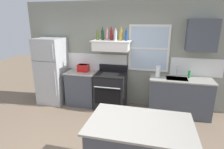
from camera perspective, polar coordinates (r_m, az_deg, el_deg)
back_wall at (r=4.91m, az=3.83°, el=6.04°), size 5.40×0.11×2.70m
refrigerator at (r=5.35m, az=-17.88°, el=1.02°), size 0.70×0.72×1.77m
counter_left_of_stove at (r=5.14m, az=-8.99°, el=-4.01°), size 0.79×0.63×0.91m
toaster at (r=5.00m, az=-8.79°, el=2.04°), size 0.30×0.20×0.19m
stove_range at (r=4.86m, az=-0.41°, el=-4.91°), size 0.76×0.69×1.09m
range_hood_shelf at (r=4.67m, az=-0.14°, el=8.91°), size 0.96×0.52×0.24m
bottle_olive_oil_square at (r=4.72m, az=-4.46°, el=11.78°), size 0.06×0.06×0.26m
bottle_dark_green_wine at (r=4.70m, az=-2.90°, el=12.03°), size 0.07×0.07×0.31m
bottle_rose_pink at (r=4.69m, az=-1.58°, el=12.01°), size 0.07×0.07×0.31m
bottle_red_label_wine at (r=4.68m, az=-0.14°, el=12.08°), size 0.07×0.07×0.32m
bottle_clear_tall at (r=4.56m, az=1.11°, el=11.88°), size 0.06×0.06×0.30m
bottle_champagne_gold_foil at (r=4.61m, az=2.70°, el=12.02°), size 0.08×0.08×0.32m
bottle_blue_liqueur at (r=4.58m, az=4.37°, el=11.78°), size 0.07×0.07×0.29m
counter_right_with_sink at (r=4.80m, az=19.89°, el=-6.31°), size 1.43×0.63×0.91m
sink_faucet at (r=4.69m, az=19.31°, el=1.31°), size 0.03×0.17×0.28m
paper_towel_roll at (r=4.58m, az=13.87°, el=0.91°), size 0.11×0.11×0.27m
dish_soap_bottle at (r=4.75m, az=22.56°, el=0.10°), size 0.06×0.06×0.18m
upper_cabinet_right at (r=4.67m, az=25.80°, el=10.75°), size 0.64×0.32×0.70m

